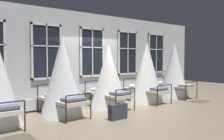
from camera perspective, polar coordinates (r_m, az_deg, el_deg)
ground at (r=8.44m, az=0.13°, el=-9.05°), size 21.83×21.83×0.00m
back_wall_with_windows at (r=9.32m, az=-5.02°, el=2.63°), size 11.92×0.10×3.41m
window_bank at (r=9.24m, az=-4.59°, el=-0.85°), size 8.32×0.10×2.80m
cot_second at (r=7.46m, az=-11.51°, el=-1.64°), size 1.32×1.84×2.40m
cot_third at (r=8.48m, az=-0.80°, el=-1.63°), size 1.32×1.83×2.22m
cot_fourth at (r=9.67m, az=8.08°, el=-0.55°), size 1.32×1.83×2.41m
cot_fifth at (r=11.09m, az=14.28°, el=-0.18°), size 1.32×1.82×2.40m
rug_first at (r=5.82m, az=-22.11°, el=-14.78°), size 0.81×0.57×0.01m
rug_fifth at (r=10.45m, az=19.84°, el=-6.86°), size 0.82×0.59×0.01m
suitcase_dark at (r=7.01m, az=1.38°, el=-9.68°), size 0.56×0.22×0.47m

